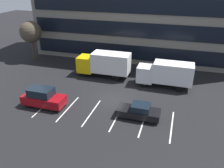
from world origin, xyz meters
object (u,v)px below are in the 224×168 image
suv_maroon (43,98)px  bare_tree (31,32)px  sedan_black (139,111)px  box_truck_yellow (104,63)px  box_truck_white (166,73)px

suv_maroon → bare_tree: bare_tree is taller
sedan_black → suv_maroon: 10.68m
suv_maroon → bare_tree: bearing=127.3°
box_truck_yellow → suv_maroon: 10.68m
box_truck_yellow → suv_maroon: bearing=-111.2°
sedan_black → suv_maroon: (-10.65, -0.79, 0.30)m
box_truck_white → sedan_black: (-1.83, -8.24, -1.13)m
box_truck_yellow → suv_maroon: size_ratio=1.60×
box_truck_yellow → sedan_black: box_truck_yellow is taller
suv_maroon → bare_tree: 16.84m
box_truck_yellow → bare_tree: bare_tree is taller
box_truck_yellow → sedan_black: bearing=-53.3°
box_truck_yellow → box_truck_white: box_truck_yellow is taller
box_truck_white → bare_tree: size_ratio=1.08×
box_truck_yellow → box_truck_white: bearing=-5.8°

